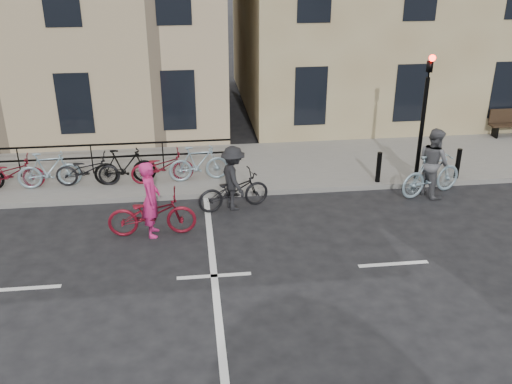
{
  "coord_description": "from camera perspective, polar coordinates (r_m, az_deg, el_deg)",
  "views": [
    {
      "loc": [
        -0.38,
        -10.47,
        6.69
      ],
      "look_at": [
        1.14,
        1.85,
        1.1
      ],
      "focal_mm": 40.0,
      "sensor_mm": 36.0,
      "label": 1
    }
  ],
  "objects": [
    {
      "name": "cyclist_pink",
      "position": [
        13.96,
        -10.4,
        -1.79
      ],
      "size": [
        2.13,
        0.75,
        1.89
      ],
      "rotation": [
        0.0,
        0.0,
        1.57
      ],
      "color": "maroon",
      "rests_on": "ground"
    },
    {
      "name": "bollard_west",
      "position": [
        17.73,
        19.54,
        2.71
      ],
      "size": [
        0.14,
        0.14,
        0.9
      ],
      "primitive_type": "cylinder",
      "color": "black",
      "rests_on": "sidewalk"
    },
    {
      "name": "traffic_light",
      "position": [
        16.75,
        16.56,
        8.6
      ],
      "size": [
        0.18,
        0.3,
        3.9
      ],
      "color": "black",
      "rests_on": "sidewalk"
    },
    {
      "name": "bollard_east",
      "position": [
        16.82,
        12.17,
        2.44
      ],
      "size": [
        0.14,
        0.14,
        0.9
      ],
      "primitive_type": "cylinder",
      "color": "black",
      "rests_on": "sidewalk"
    },
    {
      "name": "ground",
      "position": [
        12.43,
        -4.21,
        -8.38
      ],
      "size": [
        120.0,
        120.0,
        0.0
      ],
      "primitive_type": "plane",
      "color": "black",
      "rests_on": "ground"
    },
    {
      "name": "parked_bikes",
      "position": [
        17.01,
        -18.37,
        2.14
      ],
      "size": [
        9.35,
        1.23,
        1.05
      ],
      "color": "black",
      "rests_on": "sidewalk"
    },
    {
      "name": "sidewalk",
      "position": [
        18.12,
        -18.03,
        1.58
      ],
      "size": [
        46.0,
        4.0,
        0.15
      ],
      "primitive_type": "cube",
      "color": "slate",
      "rests_on": "ground"
    },
    {
      "name": "cyclist_grey",
      "position": [
        16.58,
        17.22,
        2.26
      ],
      "size": [
        2.09,
        1.19,
        1.95
      ],
      "rotation": [
        0.0,
        0.0,
        1.9
      ],
      "color": "#88A5B3",
      "rests_on": "ground"
    },
    {
      "name": "cyclist_dark",
      "position": [
        15.06,
        -2.27,
        0.74
      ],
      "size": [
        2.07,
        1.26,
        1.75
      ],
      "rotation": [
        0.0,
        0.0,
        1.84
      ],
      "color": "black",
      "rests_on": "ground"
    },
    {
      "name": "bench",
      "position": [
        22.3,
        24.17,
        6.45
      ],
      "size": [
        1.6,
        0.41,
        0.97
      ],
      "color": "black",
      "rests_on": "sidewalk"
    }
  ]
}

